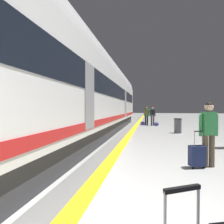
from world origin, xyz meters
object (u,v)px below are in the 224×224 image
high_speed_train (87,90)px  passenger_mid (153,114)px  suitcase_near (197,156)px  waste_bin (178,126)px  passenger_far (146,114)px  duffel_bag_mid (156,124)px  duffel_bag_far (143,123)px  passenger_near (209,129)px

high_speed_train → passenger_mid: (3.57, 7.27, -1.49)m
high_speed_train → suitcase_near: (4.48, -4.64, -2.18)m
waste_bin → high_speed_train: bearing=-154.0°
passenger_far → duffel_bag_mid: bearing=-38.8°
passenger_mid → duffel_bag_mid: size_ratio=3.86×
duffel_bag_far → passenger_mid: bearing=-17.6°
waste_bin → duffel_bag_mid: bearing=103.7°
passenger_near → duffel_bag_mid: 11.60m
high_speed_train → passenger_far: size_ratio=15.62×
duffel_bag_mid → waste_bin: size_ratio=0.48×
suitcase_near → duffel_bag_far: suitcase_near is taller
suitcase_near → passenger_far: bearing=96.7°
passenger_near → duffel_bag_mid: size_ratio=3.86×
high_speed_train → passenger_far: high_speed_train is taller
suitcase_near → duffel_bag_mid: bearing=92.9°
duffel_bag_mid → passenger_near: bearing=-85.5°
duffel_bag_far → passenger_far: bearing=32.6°
high_speed_train → passenger_near: high_speed_train is taller
passenger_near → waste_bin: (0.22, 6.94, -0.53)m
high_speed_train → duffel_bag_far: high_speed_train is taller
passenger_mid → suitcase_near: bearing=-85.7°
passenger_near → passenger_far: size_ratio=0.98×
passenger_near → duffel_bag_far: passenger_near is taller
passenger_near → duffel_bag_mid: passenger_near is taller
suitcase_near → waste_bin: bearing=85.7°
high_speed_train → suitcase_near: high_speed_train is taller
duffel_bag_far → waste_bin: waste_bin is taller
duffel_bag_far → passenger_near: bearing=-80.2°
duffel_bag_mid → passenger_far: (-0.86, 0.69, 0.88)m
passenger_far → waste_bin: 5.68m
high_speed_train → duffel_bag_mid: 8.39m
passenger_mid → duffel_bag_far: 1.24m
passenger_mid → duffel_bag_mid: 0.94m
passenger_near → duffel_bag_mid: (-0.91, 11.53, -0.83)m
passenger_mid → duffel_bag_far: size_ratio=3.86×
suitcase_near → duffel_bag_far: 12.31m
passenger_mid → duffel_bag_far: (-0.85, 0.27, -0.86)m
passenger_far → high_speed_train: bearing=-111.4°
passenger_near → suitcase_near: bearing=-154.2°
passenger_near → passenger_far: (-1.77, 12.23, 0.04)m
suitcase_near → passenger_far: 12.49m
high_speed_train → waste_bin: size_ratio=29.74×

